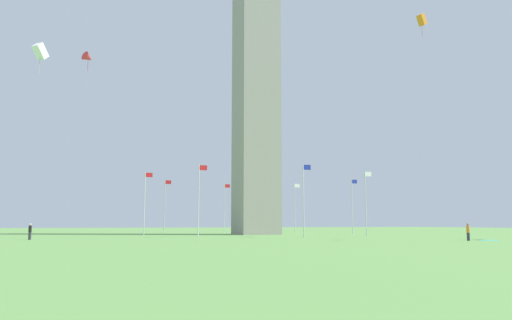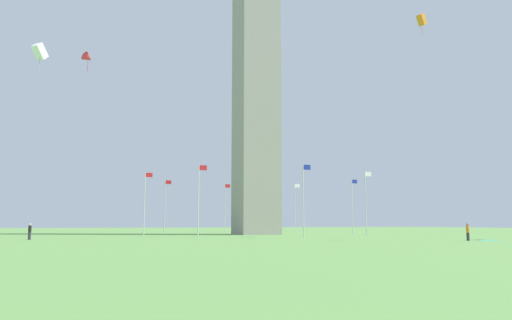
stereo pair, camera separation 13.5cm
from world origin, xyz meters
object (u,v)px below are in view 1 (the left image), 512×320
Objects in this scene: flagpole_ne at (295,206)px; flagpole_se at (165,204)px; flagpole_n at (352,204)px; kite_red_delta at (88,58)px; picnic_blanket_near_first_person at (489,240)px; person_black_shirt at (30,232)px; obelisk_monument at (256,59)px; flagpole_s at (145,201)px; kite_white_box at (40,51)px; flagpole_sw at (199,197)px; flagpole_nw at (366,200)px; flagpole_e at (225,206)px; flagpole_w at (304,197)px; kite_orange_box at (422,20)px; person_orange_shirt at (468,232)px.

flagpole_se is (-24.28, 0.00, 0.00)m from flagpole_ne.
flagpole_n is 3.75× the size of kite_red_delta.
person_black_shirt is at bearing 157.66° from picnic_blanket_near_first_person.
obelisk_monument reaches higher than flagpole_ne.
kite_white_box is (-13.16, -28.43, 11.47)m from flagpole_s.
picnic_blanket_near_first_person is at bearing -89.10° from flagpole_ne.
obelisk_monument is 6.12× the size of flagpole_se.
obelisk_monument is 28.74m from flagpole_s.
flagpole_sw is (-29.30, -12.14, 0.00)m from flagpole_n.
flagpole_sw is at bearing -134.87° from obelisk_monument.
flagpole_se is at bearing 7.14° from person_black_shirt.
flagpole_nw is 5.35× the size of person_black_shirt.
person_black_shirt is (-48.36, -15.54, -4.13)m from flagpole_n.
flagpole_e and flagpole_se have the same top height.
flagpole_e is at bearing 45.00° from flagpole_s.
flagpole_ne is 46.06m from picnic_blanket_near_first_person.
flagpole_e is 24.28m from flagpole_s.
flagpole_nw is at bearing -67.50° from flagpole_e.
flagpole_w is 34.32m from kite_white_box.
obelisk_monument is 22.98× the size of kite_red_delta.
flagpole_s is at bearing -0.38° from person_black_shirt.
flagpole_ne is 5.35× the size of person_black_shirt.
flagpole_e is at bearing 112.50° from flagpole_nw.
flagpole_s is at bearing 135.00° from flagpole_w.
kite_orange_box is at bearing -70.32° from flagpole_e.
flagpole_e is 1.00× the size of flagpole_sw.
flagpole_n is at bearing -67.50° from flagpole_ne.
flagpole_sw is at bearing -14.83° from kite_red_delta.
flagpole_ne is 24.28m from flagpole_se.
kite_orange_box is (4.19, 10.83, 26.96)m from person_orange_shirt.
flagpole_nw reaches higher than person_orange_shirt.
flagpole_w is (-12.14, -29.30, 0.00)m from flagpole_ne.
flagpole_n is at bearing 82.71° from picnic_blanket_near_first_person.
kite_orange_box reaches higher than flagpole_sw.
kite_orange_box reaches higher than flagpole_e.
kite_white_box is (0.87, -12.88, 15.61)m from person_black_shirt.
obelisk_monument reaches higher than person_black_shirt.
flagpole_sw is at bearing 7.16° from person_orange_shirt.
person_black_shirt is (-43.33, -27.68, -4.13)m from flagpole_ne.
flagpole_sw is at bearing -135.00° from flagpole_ne.
kite_orange_box is at bearing 7.00° from kite_white_box.
kite_white_box is 1.54× the size of picnic_blanket_near_first_person.
kite_white_box is at bearing -114.15° from flagpole_se.
kite_orange_box is at bearing -57.55° from person_black_shirt.
flagpole_nw is 25.36m from kite_orange_box.
flagpole_se and flagpole_w have the same top height.
kite_white_box reaches higher than flagpole_ne.
flagpole_e is at bearing 22.50° from flagpole_se.
kite_white_box is (-42.46, -40.57, 11.47)m from flagpole_ne.
obelisk_monument is 6.12× the size of flagpole_e.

